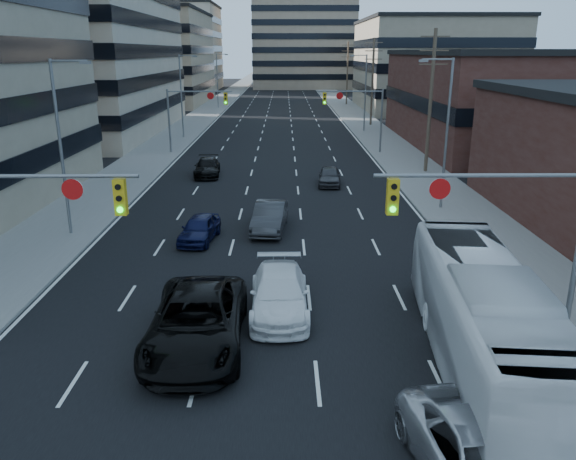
# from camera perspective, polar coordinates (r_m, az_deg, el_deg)

# --- Properties ---
(road_surface) EXTENTS (18.00, 300.00, 0.02)m
(road_surface) POSITION_cam_1_polar(r_m,az_deg,el_deg) (138.71, -0.76, 13.83)
(road_surface) COLOR black
(road_surface) RESTS_ON ground
(sidewalk_left) EXTENTS (5.00, 300.00, 0.15)m
(sidewalk_left) POSITION_cam_1_polar(r_m,az_deg,el_deg) (139.25, -5.63, 13.79)
(sidewalk_left) COLOR slate
(sidewalk_left) RESTS_ON ground
(sidewalk_right) EXTENTS (5.00, 300.00, 0.15)m
(sidewalk_right) POSITION_cam_1_polar(r_m,az_deg,el_deg) (139.11, 4.13, 13.83)
(sidewalk_right) COLOR slate
(sidewalk_right) RESTS_ON ground
(office_left_mid) EXTENTS (26.00, 34.00, 28.00)m
(office_left_mid) POSITION_cam_1_polar(r_m,az_deg,el_deg) (73.98, -24.00, 19.89)
(office_left_mid) COLOR #ADA089
(office_left_mid) RESTS_ON ground
(office_left_far) EXTENTS (20.00, 30.00, 16.00)m
(office_left_far) POSITION_cam_1_polar(r_m,az_deg,el_deg) (111.21, -13.88, 16.52)
(office_left_far) COLOR gray
(office_left_far) RESTS_ON ground
(storefront_right_mid) EXTENTS (20.00, 30.00, 9.00)m
(storefront_right_mid) POSITION_cam_1_polar(r_m,az_deg,el_deg) (63.00, 21.69, 12.08)
(storefront_right_mid) COLOR #472119
(storefront_right_mid) RESTS_ON ground
(office_right_far) EXTENTS (22.00, 28.00, 14.00)m
(office_right_far) POSITION_cam_1_polar(r_m,az_deg,el_deg) (99.40, 14.23, 15.83)
(office_right_far) COLOR gray
(office_right_far) RESTS_ON ground
(bg_block_left) EXTENTS (24.00, 24.00, 20.00)m
(bg_block_left) POSITION_cam_1_polar(r_m,az_deg,el_deg) (151.17, -11.95, 17.58)
(bg_block_left) COLOR #ADA089
(bg_block_left) RESTS_ON ground
(bg_block_right) EXTENTS (22.00, 22.00, 12.00)m
(bg_block_right) POSITION_cam_1_polar(r_m,az_deg,el_deg) (141.90, 12.80, 15.93)
(bg_block_right) COLOR gray
(bg_block_right) RESTS_ON ground
(signal_near_left) EXTENTS (6.59, 0.33, 6.00)m
(signal_near_left) POSITION_cam_1_polar(r_m,az_deg,el_deg) (19.03, -26.18, 0.59)
(signal_near_left) COLOR slate
(signal_near_left) RESTS_ON ground
(signal_near_right) EXTENTS (6.59, 0.33, 6.00)m
(signal_near_right) POSITION_cam_1_polar(r_m,az_deg,el_deg) (18.37, 20.76, 0.71)
(signal_near_right) COLOR slate
(signal_near_right) RESTS_ON ground
(signal_far_left) EXTENTS (6.09, 0.33, 6.00)m
(signal_far_left) POSITION_cam_1_polar(r_m,az_deg,el_deg) (54.29, -9.63, 12.13)
(signal_far_left) COLOR slate
(signal_far_left) RESTS_ON ground
(signal_far_right) EXTENTS (6.09, 0.33, 6.00)m
(signal_far_right) POSITION_cam_1_polar(r_m,az_deg,el_deg) (54.06, 7.05, 12.22)
(signal_far_right) COLOR slate
(signal_far_right) RESTS_ON ground
(utility_pole_block) EXTENTS (2.20, 0.28, 11.00)m
(utility_pole_block) POSITION_cam_1_polar(r_m,az_deg,el_deg) (45.96, 14.29, 12.73)
(utility_pole_block) COLOR #4C3D2D
(utility_pole_block) RESTS_ON ground
(utility_pole_midblock) EXTENTS (2.20, 0.28, 11.00)m
(utility_pole_midblock) POSITION_cam_1_polar(r_m,az_deg,el_deg) (75.34, 8.58, 14.80)
(utility_pole_midblock) COLOR #4C3D2D
(utility_pole_midblock) RESTS_ON ground
(utility_pole_distant) EXTENTS (2.20, 0.28, 11.00)m
(utility_pole_distant) POSITION_cam_1_polar(r_m,az_deg,el_deg) (105.07, 6.05, 15.66)
(utility_pole_distant) COLOR #4C3D2D
(utility_pole_distant) RESTS_ON ground
(streetlight_left_near) EXTENTS (2.03, 0.22, 9.00)m
(streetlight_left_near) POSITION_cam_1_polar(r_m,az_deg,el_deg) (30.81, -21.90, 8.45)
(streetlight_left_near) COLOR slate
(streetlight_left_near) RESTS_ON ground
(streetlight_left_mid) EXTENTS (2.03, 0.22, 9.00)m
(streetlight_left_mid) POSITION_cam_1_polar(r_m,az_deg,el_deg) (64.51, -10.66, 13.59)
(streetlight_left_mid) COLOR slate
(streetlight_left_mid) RESTS_ON ground
(streetlight_left_far) EXTENTS (2.03, 0.22, 9.00)m
(streetlight_left_far) POSITION_cam_1_polar(r_m,az_deg,el_deg) (99.11, -7.11, 15.08)
(streetlight_left_far) COLOR slate
(streetlight_left_far) RESTS_ON ground
(streetlight_right_near) EXTENTS (2.03, 0.22, 9.00)m
(streetlight_right_near) POSITION_cam_1_polar(r_m,az_deg,el_deg) (34.98, 15.63, 10.03)
(streetlight_right_near) COLOR slate
(streetlight_right_near) RESTS_ON ground
(streetlight_right_far) EXTENTS (2.03, 0.22, 9.00)m
(streetlight_right_far) POSITION_cam_1_polar(r_m,az_deg,el_deg) (69.18, 7.74, 13.99)
(streetlight_right_far) COLOR slate
(streetlight_right_far) RESTS_ON ground
(black_pickup) EXTENTS (3.13, 6.60, 1.82)m
(black_pickup) POSITION_cam_1_polar(r_m,az_deg,el_deg) (18.79, -9.25, -9.19)
(black_pickup) COLOR black
(black_pickup) RESTS_ON ground
(white_van) EXTENTS (2.19, 5.25, 1.52)m
(white_van) POSITION_cam_1_polar(r_m,az_deg,el_deg) (20.96, -0.89, -6.45)
(white_van) COLOR white
(white_van) RESTS_ON ground
(transit_bus) EXTENTS (3.77, 11.97, 3.28)m
(transit_bus) POSITION_cam_1_polar(r_m,az_deg,el_deg) (18.15, 19.37, -8.46)
(transit_bus) COLOR white
(transit_bus) RESTS_ON ground
(sedan_blue) EXTENTS (2.07, 4.07, 1.33)m
(sedan_blue) POSITION_cam_1_polar(r_m,az_deg,el_deg) (29.12, -8.98, 0.15)
(sedan_blue) COLOR #0C1033
(sedan_blue) RESTS_ON ground
(sedan_grey_center) EXTENTS (2.04, 4.77, 1.53)m
(sedan_grey_center) POSITION_cam_1_polar(r_m,az_deg,el_deg) (30.45, -1.86, 1.34)
(sedan_grey_center) COLOR #313133
(sedan_grey_center) RESTS_ON ground
(sedan_black_far) EXTENTS (2.23, 4.80, 1.36)m
(sedan_black_far) POSITION_cam_1_polar(r_m,az_deg,el_deg) (44.58, -8.21, 6.32)
(sedan_black_far) COLOR black
(sedan_black_far) RESTS_ON ground
(sedan_grey_right) EXTENTS (1.88, 4.03, 1.34)m
(sedan_grey_right) POSITION_cam_1_polar(r_m,az_deg,el_deg) (41.19, 4.24, 5.50)
(sedan_grey_right) COLOR #39393C
(sedan_grey_right) RESTS_ON ground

